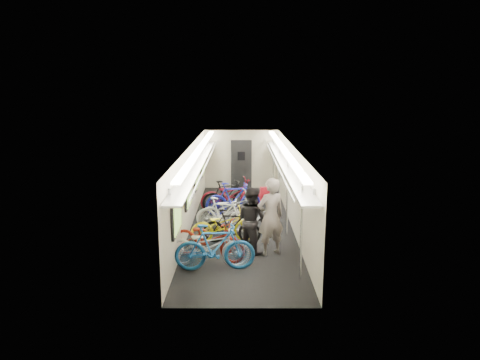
{
  "coord_description": "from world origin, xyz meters",
  "views": [
    {
      "loc": [
        -0.02,
        -12.32,
        4.01
      ],
      "look_at": [
        -0.04,
        1.15,
        1.15
      ],
      "focal_mm": 32.0,
      "sensor_mm": 36.0,
      "label": 1
    }
  ],
  "objects_px": {
    "bicycle_1": "(215,247)",
    "passenger_mid": "(252,220)",
    "bicycle_0": "(209,246)",
    "backpack": "(265,194)",
    "passenger_near": "(271,217)"
  },
  "relations": [
    {
      "from": "bicycle_0",
      "to": "passenger_near",
      "type": "distance_m",
      "value": 1.7
    },
    {
      "from": "bicycle_0",
      "to": "passenger_mid",
      "type": "bearing_deg",
      "value": -43.68
    },
    {
      "from": "bicycle_0",
      "to": "bicycle_1",
      "type": "relative_size",
      "value": 1.04
    },
    {
      "from": "bicycle_1",
      "to": "backpack",
      "type": "height_order",
      "value": "backpack"
    },
    {
      "from": "bicycle_0",
      "to": "passenger_mid",
      "type": "relative_size",
      "value": 1.13
    },
    {
      "from": "bicycle_0",
      "to": "passenger_mid",
      "type": "distance_m",
      "value": 1.39
    },
    {
      "from": "passenger_near",
      "to": "passenger_mid",
      "type": "bearing_deg",
      "value": -46.3
    },
    {
      "from": "bicycle_1",
      "to": "passenger_mid",
      "type": "xyz_separation_m",
      "value": [
        0.85,
        1.13,
        0.29
      ]
    },
    {
      "from": "bicycle_0",
      "to": "passenger_mid",
      "type": "xyz_separation_m",
      "value": [
        1.01,
        0.9,
        0.34
      ]
    },
    {
      "from": "bicycle_0",
      "to": "backpack",
      "type": "bearing_deg",
      "value": -33.73
    },
    {
      "from": "passenger_near",
      "to": "passenger_mid",
      "type": "distance_m",
      "value": 0.51
    },
    {
      "from": "bicycle_1",
      "to": "backpack",
      "type": "bearing_deg",
      "value": -35.53
    },
    {
      "from": "passenger_near",
      "to": "passenger_mid",
      "type": "xyz_separation_m",
      "value": [
        -0.46,
        0.18,
        -0.13
      ]
    },
    {
      "from": "passenger_mid",
      "to": "backpack",
      "type": "relative_size",
      "value": 4.39
    },
    {
      "from": "bicycle_1",
      "to": "passenger_near",
      "type": "relative_size",
      "value": 0.94
    }
  ]
}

